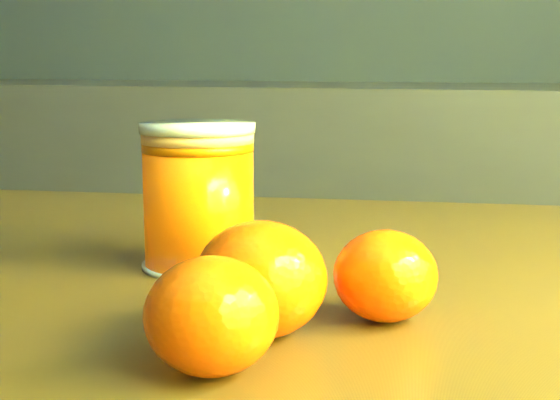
% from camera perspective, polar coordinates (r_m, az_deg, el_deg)
% --- Properties ---
extents(kitchen_counter, '(3.15, 0.60, 0.90)m').
position_cam_1_polar(kitchen_counter, '(2.04, -11.06, -4.31)').
color(kitchen_counter, '#434347').
rests_on(kitchen_counter, ground).
extents(juice_glass, '(0.09, 0.09, 0.11)m').
position_cam_1_polar(juice_glass, '(0.60, -5.96, 0.25)').
color(juice_glass, '#FF6105').
rests_on(juice_glass, table).
extents(orange_front, '(0.10, 0.10, 0.07)m').
position_cam_1_polar(orange_front, '(0.44, -1.41, -5.81)').
color(orange_front, '#FF5305').
rests_on(orange_front, table).
extents(orange_back, '(0.08, 0.08, 0.06)m').
position_cam_1_polar(orange_back, '(0.48, 7.71, -5.50)').
color(orange_back, '#FF5305').
rests_on(orange_back, table).
extents(orange_extra, '(0.08, 0.08, 0.06)m').
position_cam_1_polar(orange_extra, '(0.39, -5.04, -8.42)').
color(orange_extra, '#FF5305').
rests_on(orange_extra, table).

